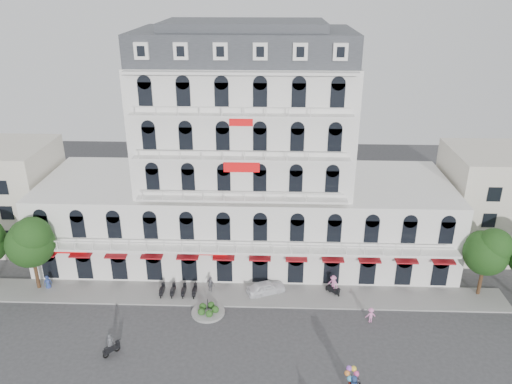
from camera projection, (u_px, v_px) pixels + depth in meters
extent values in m
plane|color=#38383A|center=(235.00, 358.00, 42.23)|extent=(120.00, 120.00, 0.00)
cube|color=gray|center=(241.00, 295.00, 50.46)|extent=(53.00, 4.00, 0.16)
cube|color=silver|center=(246.00, 217.00, 56.99)|extent=(45.00, 14.00, 9.00)
cube|color=silver|center=(245.00, 123.00, 52.65)|extent=(22.00, 12.00, 13.00)
cube|color=#2D3035|center=(244.00, 45.00, 49.50)|extent=(21.56, 11.76, 3.00)
cube|color=#2D3035|center=(244.00, 25.00, 48.75)|extent=(15.84, 8.64, 0.80)
cube|color=maroon|center=(242.00, 258.00, 50.49)|extent=(40.50, 1.00, 0.15)
cube|color=red|center=(242.00, 165.00, 48.01)|extent=(3.50, 0.10, 1.40)
cube|color=beige|center=(507.00, 201.00, 57.25)|extent=(14.00, 10.00, 12.00)
cylinder|color=gray|center=(208.00, 312.00, 47.79)|extent=(3.20, 3.20, 0.24)
cylinder|color=black|center=(208.00, 305.00, 47.48)|extent=(0.08, 0.08, 1.40)
sphere|color=#1E4918|center=(215.00, 309.00, 47.63)|extent=(0.70, 0.70, 0.70)
sphere|color=#1E4918|center=(211.00, 305.00, 48.26)|extent=(0.70, 0.70, 0.70)
sphere|color=#1E4918|center=(203.00, 307.00, 48.06)|extent=(0.70, 0.70, 0.70)
sphere|color=#1E4918|center=(201.00, 312.00, 47.31)|extent=(0.70, 0.70, 0.70)
sphere|color=#1E4918|center=(209.00, 314.00, 47.03)|extent=(0.70, 0.70, 0.70)
cylinder|color=#382314|center=(36.00, 273.00, 50.90)|extent=(0.36, 0.36, 3.74)
sphere|color=#103311|center=(30.00, 244.00, 49.56)|extent=(4.76, 4.76, 4.76)
sphere|color=#103311|center=(32.00, 236.00, 48.83)|extent=(3.74, 3.74, 3.74)
sphere|color=#103311|center=(27.00, 236.00, 49.58)|extent=(3.40, 3.40, 3.40)
cylinder|color=#382314|center=(480.00, 280.00, 49.95)|extent=(0.36, 0.36, 3.43)
sphere|color=#103311|center=(486.00, 253.00, 48.72)|extent=(4.37, 4.37, 4.37)
sphere|color=#103311|center=(495.00, 246.00, 48.03)|extent=(3.43, 3.43, 3.43)
sphere|color=#103311|center=(482.00, 246.00, 48.77)|extent=(3.12, 3.12, 3.12)
imported|color=white|center=(266.00, 288.00, 50.60)|extent=(4.31, 2.99, 1.36)
cube|color=black|center=(111.00, 349.00, 42.39)|extent=(1.24, 1.37, 0.35)
torus|color=black|center=(117.00, 348.00, 42.87)|extent=(0.48, 0.53, 0.60)
torus|color=black|center=(106.00, 355.00, 42.12)|extent=(0.48, 0.53, 0.60)
imported|color=#505257|center=(110.00, 343.00, 42.12)|extent=(0.67, 0.69, 1.59)
cube|color=black|center=(333.00, 290.00, 50.43)|extent=(1.35, 1.26, 0.35)
torus|color=black|center=(337.00, 294.00, 50.19)|extent=(0.53, 0.49, 0.60)
torus|color=black|center=(328.00, 290.00, 50.89)|extent=(0.53, 0.49, 0.60)
imported|color=pink|center=(333.00, 283.00, 50.12)|extent=(1.30, 1.26, 1.78)
imported|color=navy|center=(48.00, 282.00, 51.30)|extent=(0.90, 0.78, 1.55)
imported|color=slate|center=(211.00, 285.00, 50.69)|extent=(1.15, 0.93, 1.83)
imported|color=pink|center=(371.00, 315.00, 46.35)|extent=(1.05, 0.72, 1.50)
imported|color=navy|center=(48.00, 283.00, 51.31)|extent=(0.62, 0.66, 1.51)
cylinder|color=black|center=(351.00, 384.00, 38.16)|extent=(0.04, 0.04, 2.00)
sphere|color=#E54C99|center=(356.00, 374.00, 37.76)|extent=(0.44, 0.44, 0.44)
sphere|color=yellow|center=(354.00, 369.00, 37.96)|extent=(0.44, 0.44, 0.44)
sphere|color=#994CD8|center=(349.00, 368.00, 37.96)|extent=(0.44, 0.44, 0.44)
sphere|color=orange|center=(347.00, 373.00, 37.77)|extent=(0.44, 0.44, 0.44)
sphere|color=#4CB2E5|center=(350.00, 378.00, 37.57)|extent=(0.44, 0.44, 0.44)
sphere|color=#D8334C|center=(355.00, 379.00, 37.58)|extent=(0.44, 0.44, 0.44)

